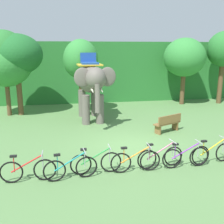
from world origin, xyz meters
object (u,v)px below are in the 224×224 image
Objects in this scene: tree_center_right at (5,64)px; bike_yellow at (212,153)px; bike_green at (96,163)px; bike_pink at (160,157)px; elephant at (91,82)px; tree_left at (4,54)px; bike_purple at (185,157)px; bike_orange at (135,161)px; tree_far_left at (184,58)px; tree_right at (16,55)px; wooden_bench at (168,123)px; bike_teal at (71,168)px; tree_far_right at (224,50)px; tree_center at (81,60)px; bike_red at (28,170)px.

bike_yellow is at bearing -45.19° from tree_center_right.
bike_green is 2.24m from bike_pink.
elephant is 7.58m from bike_yellow.
tree_left is at bearing 155.65° from elephant.
bike_purple is (2.59, -6.52, -1.82)m from elephant.
bike_yellow is (2.90, 0.19, 0.00)m from bike_orange.
tree_far_left is at bearing 6.18° from tree_left.
wooden_bench is (7.65, -4.95, -3.17)m from tree_right.
tree_far_right is at bearing 41.72° from bike_teal.
bike_pink is at bearing -76.06° from tree_center.
elephant reaches higher than bike_teal.
wooden_bench is at bearing -32.92° from tree_right.
tree_center_right is 2.65× the size of bike_yellow.
tree_far_left is (11.87, 1.29, -0.31)m from tree_left.
bike_teal is at bearing -175.86° from bike_orange.
bike_green is (4.32, -8.66, -2.75)m from tree_center_right.
bike_teal is at bearing -96.08° from tree_center.
tree_center_right is at bearing 179.67° from tree_center.
elephant is (4.17, -2.25, -1.44)m from tree_right.
bike_green is 1.11× the size of wooden_bench.
tree_left is 0.68m from tree_right.
tree_right is at bearing 107.55° from bike_teal.
tree_far_right reaches higher than tree_center_right.
elephant is 2.44× the size of bike_purple.
wooden_bench is (0.88, 3.82, 0.09)m from bike_purple.
bike_purple is at bearing -171.79° from bike_yellow.
bike_purple is at bearing -71.07° from tree_center.
bike_orange is 1.79m from bike_purple.
tree_left is 1.04× the size of tree_right.
bike_teal is 1.00× the size of bike_pink.
bike_red is at bearing -133.71° from tree_far_left.
tree_right reaches higher than bike_green.
bike_green is at bearing -63.50° from tree_center_right.
bike_red is (2.19, -8.84, -2.75)m from tree_center_right.
tree_center_right is (0.02, 0.02, -0.54)m from tree_left.
bike_red is 1.00× the size of bike_orange.
tree_right is 1.17× the size of elephant.
tree_right is at bearing 4.80° from tree_left.
tree_left is at bearing 179.94° from tree_center.
bike_purple is (1.79, 0.03, 0.00)m from bike_orange.
bike_pink is (1.73, -6.37, -1.82)m from elephant.
tree_left reaches higher than elephant.
tree_left is 14.80m from tree_far_right.
tree_far_left is 2.93m from tree_far_right.
tree_right reaches higher than bike_yellow.
bike_red is at bearing -178.87° from bike_purple.
bike_pink is at bearing 3.31° from bike_red.
tree_center is 9.42m from bike_teal.
tree_left is 1.11× the size of tree_center.
elephant is 7.25m from bike_purple.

